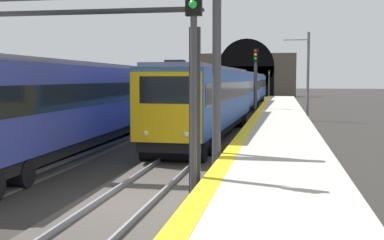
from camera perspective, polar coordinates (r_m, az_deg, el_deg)
The scene contains 12 objects.
ground_plane at distance 13.62m, azimuth -7.38°, elevation -9.61°, with size 320.00×320.00×0.00m, color #282623.
platform_right at distance 12.89m, azimuth 9.73°, elevation -8.21°, with size 112.00×3.51×0.99m, color #ADA89E.
platform_right_edge_strip at distance 12.89m, azimuth 3.02°, elevation -5.88°, with size 112.00×0.50×0.01m, color yellow.
track_main_line at distance 13.61m, azimuth -7.38°, elevation -9.45°, with size 160.00×2.92×0.21m.
train_main_approaching at distance 46.62m, azimuth 5.33°, elevation 3.45°, with size 56.83×3.40×4.02m.
train_adjacent_platform at distance 32.79m, azimuth -5.83°, elevation 2.93°, with size 41.52×3.28×4.99m.
railway_signal_near at distance 11.81m, azimuth 0.22°, elevation 5.57°, with size 0.39×0.38×5.91m.
railway_signal_mid at distance 39.97m, azimuth 7.36°, elevation 4.90°, with size 0.39×0.38×5.78m.
railway_signal_far at distance 84.15m, azimuth 8.91°, elevation 4.46°, with size 0.39×0.38×4.82m.
overhead_signal_gantry at distance 17.06m, azimuth -12.58°, elevation 9.90°, with size 0.70×9.33×6.39m.
tunnel_portal at distance 94.71m, azimuth 6.34°, elevation 5.23°, with size 2.14×18.47×10.88m.
catenary_mast_near at distance 40.46m, azimuth 13.22°, elevation 5.05°, with size 0.22×2.07×7.06m.
Camera 1 is at (-12.56, -4.04, 3.39)m, focal length 46.07 mm.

